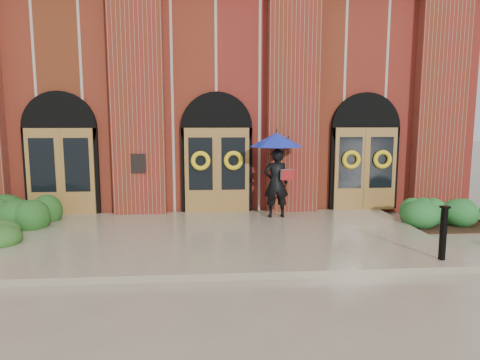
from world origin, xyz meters
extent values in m
plane|color=gray|center=(0.00, 0.00, 0.00)|extent=(90.00, 90.00, 0.00)
cube|color=tan|center=(0.00, 0.15, 0.07)|extent=(10.00, 5.30, 0.15)
cube|color=maroon|center=(0.00, 8.90, 3.50)|extent=(16.00, 12.00, 7.00)
cube|color=black|center=(-2.25, 2.47, 1.65)|extent=(0.40, 0.05, 0.55)
cube|color=maroon|center=(-2.25, 2.73, 3.50)|extent=(1.50, 0.45, 7.00)
cube|color=maroon|center=(2.25, 2.73, 3.50)|extent=(1.50, 0.45, 7.00)
cube|color=maroon|center=(6.75, 2.73, 3.50)|extent=(1.50, 0.45, 7.00)
cube|color=olive|center=(-4.50, 2.71, 1.40)|extent=(1.90, 0.10, 2.50)
cylinder|color=black|center=(-4.50, 2.85, 2.65)|extent=(2.10, 0.22, 2.10)
cube|color=olive|center=(0.00, 2.71, 1.40)|extent=(1.90, 0.10, 2.50)
cylinder|color=black|center=(0.00, 2.85, 2.65)|extent=(2.10, 0.22, 2.10)
cube|color=olive|center=(4.50, 2.71, 1.40)|extent=(1.90, 0.10, 2.50)
cylinder|color=black|center=(4.50, 2.85, 2.65)|extent=(2.10, 0.22, 2.10)
torus|color=yellow|center=(-0.48, 2.59, 1.70)|extent=(0.57, 0.13, 0.57)
torus|color=yellow|center=(0.48, 2.59, 1.70)|extent=(0.57, 0.13, 0.57)
torus|color=yellow|center=(4.02, 2.59, 1.70)|extent=(0.57, 0.13, 0.57)
torus|color=yellow|center=(4.98, 2.59, 1.70)|extent=(0.57, 0.13, 0.57)
imported|color=black|center=(1.64, 1.90, 1.12)|extent=(0.71, 0.47, 1.94)
cone|color=#162CB1|center=(1.64, 1.90, 2.34)|extent=(1.52, 1.52, 0.39)
cylinder|color=black|center=(1.69, 1.85, 1.83)|extent=(0.02, 0.02, 0.64)
cube|color=#AEB0B3|center=(1.92, 1.75, 1.38)|extent=(0.36, 0.19, 0.28)
cube|color=maroon|center=(1.92, 1.64, 1.38)|extent=(0.36, 0.03, 0.28)
cube|color=black|center=(4.30, -2.07, 0.67)|extent=(0.11, 0.11, 1.04)
cube|color=black|center=(4.30, -2.07, 1.21)|extent=(0.18, 0.18, 0.04)
ellipsoid|color=#205C25|center=(6.69, 0.92, 0.36)|extent=(2.78, 1.11, 0.71)
camera|label=1|loc=(-0.30, -9.86, 2.89)|focal=32.00mm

